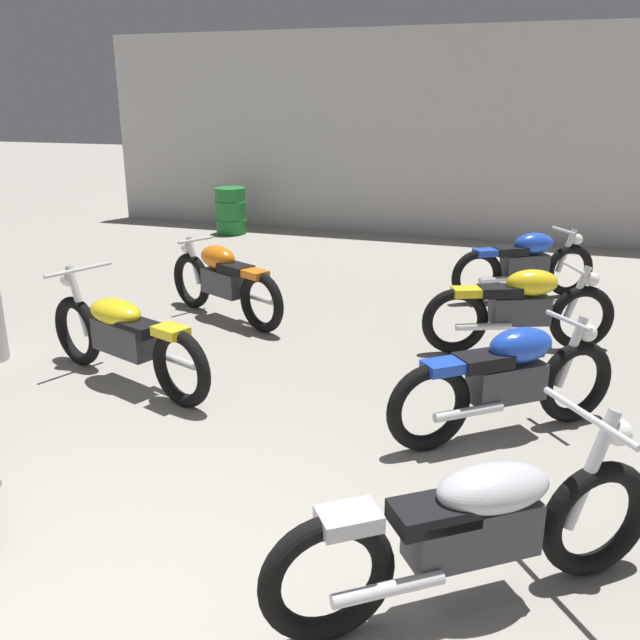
# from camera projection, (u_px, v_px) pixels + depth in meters

# --- Properties ---
(back_wall) EXTENTS (13.21, 0.24, 3.60)m
(back_wall) POSITION_uv_depth(u_px,v_px,m) (447.00, 135.00, 12.00)
(back_wall) COLOR #BCBAB7
(back_wall) RESTS_ON ground
(motorcycle_left_row_1) EXTENTS (2.08, 0.96, 0.97)m
(motorcycle_left_row_1) POSITION_uv_depth(u_px,v_px,m) (124.00, 335.00, 6.02)
(motorcycle_left_row_1) COLOR black
(motorcycle_left_row_1) RESTS_ON ground
(motorcycle_left_row_2) EXTENTS (1.82, 0.97, 0.88)m
(motorcycle_left_row_2) POSITION_uv_depth(u_px,v_px,m) (224.00, 280.00, 7.79)
(motorcycle_left_row_2) COLOR black
(motorcycle_left_row_2) RESTS_ON ground
(motorcycle_right_row_0) EXTENTS (1.80, 1.39, 0.97)m
(motorcycle_right_row_0) POSITION_uv_depth(u_px,v_px,m) (475.00, 526.00, 3.35)
(motorcycle_right_row_0) COLOR black
(motorcycle_right_row_0) RESTS_ON ground
(motorcycle_right_row_1) EXTENTS (1.59, 1.34, 0.88)m
(motorcycle_right_row_1) POSITION_uv_depth(u_px,v_px,m) (508.00, 379.00, 5.08)
(motorcycle_right_row_1) COLOR black
(motorcycle_right_row_1) RESTS_ON ground
(motorcycle_right_row_2) EXTENTS (1.85, 0.88, 0.88)m
(motorcycle_right_row_2) POSITION_uv_depth(u_px,v_px,m) (521.00, 308.00, 6.78)
(motorcycle_right_row_2) COLOR black
(motorcycle_right_row_2) RESTS_ON ground
(motorcycle_right_row_3) EXTENTS (1.71, 1.17, 0.88)m
(motorcycle_right_row_3) POSITION_uv_depth(u_px,v_px,m) (526.00, 264.00, 8.56)
(motorcycle_right_row_3) COLOR black
(motorcycle_right_row_3) RESTS_ON ground
(oil_drum) EXTENTS (0.59, 0.59, 0.85)m
(oil_drum) POSITION_uv_depth(u_px,v_px,m) (231.00, 211.00, 12.72)
(oil_drum) COLOR #1E722D
(oil_drum) RESTS_ON ground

